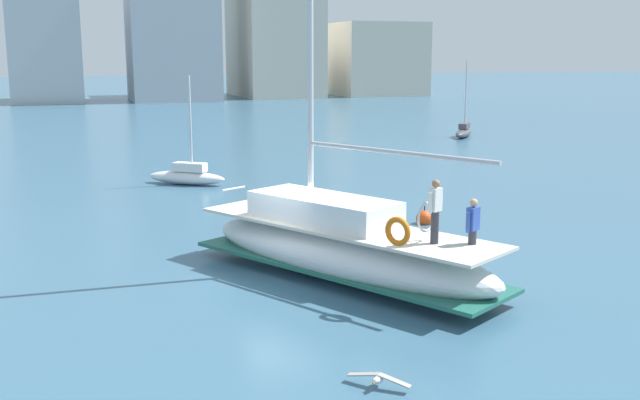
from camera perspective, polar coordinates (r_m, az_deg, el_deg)
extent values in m
plane|color=#38607A|center=(21.00, -2.50, -5.46)|extent=(400.00, 400.00, 0.00)
ellipsoid|color=white|center=(20.12, 1.81, -4.12)|extent=(6.81, 9.54, 1.40)
cube|color=#236656|center=(20.21, 1.80, -4.98)|extent=(6.74, 9.38, 0.10)
cube|color=beige|center=(19.94, 1.82, -2.07)|extent=(6.41, 9.03, 0.08)
cube|color=white|center=(20.32, 0.28, -0.69)|extent=(3.59, 4.59, 0.70)
cylinder|color=#B7B7BC|center=(18.53, 5.83, 3.66)|extent=(2.94, 5.07, 0.12)
cylinder|color=silver|center=(22.88, -6.63, 0.88)|extent=(0.81, 0.49, 0.06)
torus|color=orange|center=(17.34, 5.97, -2.41)|extent=(0.47, 0.68, 0.70)
cylinder|color=#33333D|center=(18.16, 8.77, -2.08)|extent=(0.20, 0.20, 0.80)
cube|color=white|center=(18.02, 8.84, 0.02)|extent=(0.38, 0.33, 0.56)
sphere|color=#9E7051|center=(17.95, 8.87, 1.25)|extent=(0.20, 0.20, 0.20)
cylinder|color=white|center=(17.85, 8.44, -0.23)|extent=(0.09, 0.09, 0.50)
cylinder|color=white|center=(18.21, 9.21, -0.03)|extent=(0.09, 0.09, 0.50)
cylinder|color=#33333D|center=(18.30, 11.59, -2.80)|extent=(0.20, 0.20, 0.35)
cube|color=#3351AD|center=(18.20, 11.64, -1.41)|extent=(0.38, 0.33, 0.56)
sphere|color=tan|center=(18.12, 11.69, -0.21)|extent=(0.20, 0.20, 0.20)
cylinder|color=#3351AD|center=(18.03, 11.28, -1.68)|extent=(0.09, 0.09, 0.50)
cylinder|color=#3351AD|center=(18.40, 11.99, -1.45)|extent=(0.09, 0.09, 0.50)
torus|color=silver|center=(18.25, 8.17, -1.30)|extent=(0.69, 0.43, 0.76)
ellipsoid|color=#4C4C51|center=(55.62, 10.94, 5.06)|extent=(3.15, 3.49, 0.62)
cube|color=#4C4C51|center=(55.76, 11.00, 5.60)|extent=(1.43, 1.54, 0.40)
cylinder|color=silver|center=(55.69, 11.10, 7.90)|extent=(0.11, 0.11, 4.89)
ellipsoid|color=white|center=(35.30, -10.19, 1.69)|extent=(3.68, 3.01, 0.63)
cube|color=white|center=(35.13, -9.93, 2.50)|extent=(1.60, 1.39, 0.40)
cylinder|color=silver|center=(34.85, -9.90, 5.76)|extent=(0.11, 0.11, 4.41)
ellipsoid|color=silver|center=(13.99, 4.52, -13.46)|extent=(0.38, 0.38, 0.16)
sphere|color=silver|center=(13.82, 4.23, -13.65)|extent=(0.11, 0.11, 0.11)
cone|color=gold|center=(13.77, 4.13, -13.78)|extent=(0.08, 0.08, 0.04)
cube|color=#9E9993|center=(13.89, 5.74, -13.59)|extent=(0.53, 0.53, 0.15)
cube|color=#9E9993|center=(14.09, 3.32, -13.18)|extent=(0.53, 0.53, 0.15)
sphere|color=#EA4C19|center=(26.97, 7.99, -1.42)|extent=(0.60, 0.60, 0.60)
cylinder|color=black|center=(26.90, 8.01, -0.80)|extent=(0.04, 0.04, 0.60)
cube|color=#B2B7BC|center=(102.77, -20.27, 11.60)|extent=(8.38, 15.34, 16.11)
cube|color=#B2B7BC|center=(101.00, -11.33, 13.31)|extent=(11.02, 12.01, 20.45)
cube|color=beige|center=(109.36, -3.63, 14.81)|extent=(10.38, 17.84, 26.13)
cube|color=beige|center=(111.34, 4.45, 10.70)|extent=(12.23, 10.39, 10.46)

